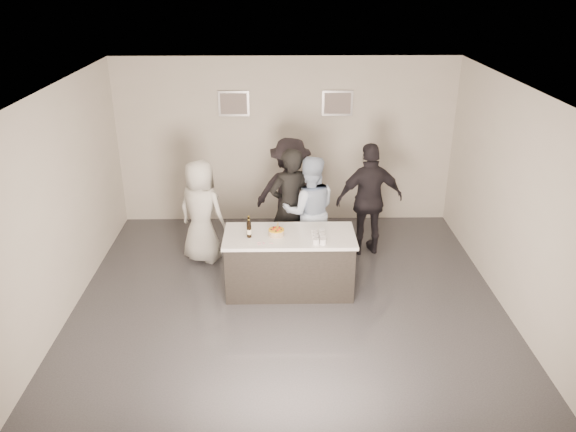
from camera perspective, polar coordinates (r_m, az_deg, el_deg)
The scene contains 19 objects.
floor at distance 8.00m, azimuth 0.06°, elevation -9.02°, with size 6.00×6.00×0.00m, color #3D3D42.
ceiling at distance 6.86m, azimuth 0.07°, elevation 12.56°, with size 6.00×6.00×0.00m, color white.
wall_back at distance 10.13m, azimuth -0.24°, elevation 7.54°, with size 6.00×0.04×3.00m, color beige.
wall_front at distance 4.68m, azimuth 0.73°, elevation -13.49°, with size 6.00×0.04×3.00m, color beige.
wall_left at distance 7.84m, azimuth -22.42°, elevation 0.72°, with size 0.04×6.00×3.00m, color beige.
wall_right at distance 7.94m, azimuth 22.28°, elevation 1.00°, with size 0.04×6.00×3.00m, color beige.
picture_left at distance 9.96m, azimuth -5.53°, elevation 11.30°, with size 0.54×0.04×0.44m, color #B2B2B7.
picture_right at distance 9.98m, azimuth 5.04°, elevation 11.35°, with size 0.54×0.04×0.44m, color #B2B2B7.
bar_counter at distance 8.13m, azimuth 0.15°, elevation -4.75°, with size 1.86×0.86×0.90m, color white.
cake at distance 7.89m, azimuth -1.20°, elevation -1.71°, with size 0.22×0.22×0.08m, color yellow.
beer_bottle_a at distance 7.92m, azimuth -4.01°, elevation -0.93°, with size 0.07×0.07×0.26m, color black.
beer_bottle_b at distance 7.81m, azimuth -3.98°, elevation -1.29°, with size 0.07×0.07×0.26m, color black.
tumbler_cluster at distance 7.79m, azimuth 3.13°, elevation -2.09°, with size 0.19×0.40×0.08m, color orange.
candles at distance 7.67m, azimuth -2.29°, elevation -2.81°, with size 0.24×0.08×0.01m, color pink.
person_main_black at distance 8.78m, azimuth 0.19°, elevation 1.02°, with size 0.68×0.45×1.88m, color black.
person_main_blue at distance 8.72m, azimuth 2.20°, elevation 0.50°, with size 0.87×0.67×1.78m, color #B1C8E8.
person_guest_left at distance 8.93m, azimuth -8.80°, elevation 0.44°, with size 0.82×0.53×1.68m, color silver.
person_guest_right at distance 9.12m, azimuth 8.28°, elevation 1.66°, with size 1.10×0.46×1.87m, color black.
person_guest_back at distance 9.33m, azimuth 0.23°, elevation 2.38°, with size 1.20×0.69×1.86m, color black.
Camera 1 is at (-0.12, -6.72, 4.34)m, focal length 35.00 mm.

